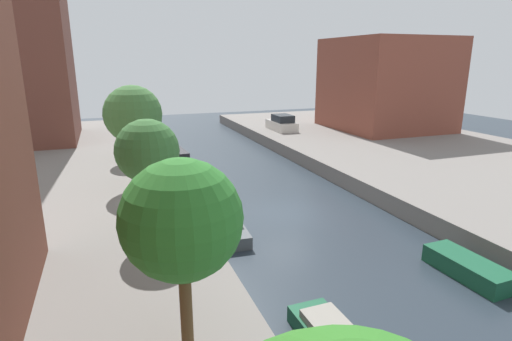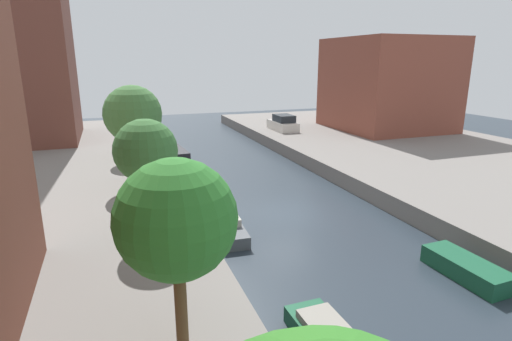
# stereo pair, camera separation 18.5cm
# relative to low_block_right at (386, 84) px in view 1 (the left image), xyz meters

# --- Properties ---
(ground_plane) EXTENTS (84.00, 84.00, 0.00)m
(ground_plane) POSITION_rel_low_block_right_xyz_m (-18.00, -16.23, -5.43)
(ground_plane) COLOR #28333D
(quay_right) EXTENTS (20.00, 64.00, 1.00)m
(quay_right) POSITION_rel_low_block_right_xyz_m (-3.00, -16.23, -4.93)
(quay_right) COLOR gray
(quay_right) RESTS_ON ground_plane
(low_block_right) EXTENTS (10.00, 10.60, 8.86)m
(low_block_right) POSITION_rel_low_block_right_xyz_m (0.00, 0.00, 0.00)
(low_block_right) COLOR brown
(low_block_right) RESTS_ON quay_right
(street_tree_1) EXTENTS (2.77, 2.77, 4.78)m
(street_tree_1) POSITION_rel_low_block_right_xyz_m (-25.18, -26.05, -1.06)
(street_tree_1) COLOR brown
(street_tree_1) RESTS_ON quay_left
(street_tree_2) EXTENTS (2.47, 2.47, 4.65)m
(street_tree_2) POSITION_rel_low_block_right_xyz_m (-25.18, -18.70, -1.03)
(street_tree_2) COLOR brown
(street_tree_2) RESTS_ON quay_left
(street_tree_3) EXTENTS (3.14, 3.14, 5.51)m
(street_tree_3) POSITION_rel_low_block_right_xyz_m (-25.18, -11.48, -0.51)
(street_tree_3) COLOR brown
(street_tree_3) RESTS_ON quay_left
(street_tree_4) EXTENTS (2.57, 2.57, 4.87)m
(street_tree_4) POSITION_rel_low_block_right_xyz_m (-25.18, -5.03, -0.89)
(street_tree_4) COLOR brown
(street_tree_4) RESTS_ON quay_left
(parked_car) EXTENTS (1.84, 4.17, 1.55)m
(parked_car) POSITION_rel_low_block_right_xyz_m (-10.20, 2.45, -3.78)
(parked_car) COLOR beige
(parked_car) RESTS_ON quay_right
(moored_boat_left_2) EXTENTS (1.49, 4.54, 0.89)m
(moored_boat_left_2) POSITION_rel_low_block_right_xyz_m (-21.66, -17.32, -5.06)
(moored_boat_left_2) COLOR #4C5156
(moored_boat_left_2) RESTS_ON ground_plane
(moored_boat_left_3) EXTENTS (1.89, 3.57, 0.91)m
(moored_boat_left_3) POSITION_rel_low_block_right_xyz_m (-21.33, -8.61, -5.05)
(moored_boat_left_3) COLOR maroon
(moored_boat_left_3) RESTS_ON ground_plane
(moored_boat_left_4) EXTENTS (1.80, 4.32, 0.66)m
(moored_boat_left_4) POSITION_rel_low_block_right_xyz_m (-21.53, -1.27, -5.10)
(moored_boat_left_4) COLOR #232328
(moored_boat_left_4) RESTS_ON ground_plane
(moored_boat_right_2) EXTENTS (1.39, 3.29, 0.69)m
(moored_boat_right_2) POSITION_rel_low_block_right_xyz_m (-14.44, -24.44, -5.08)
(moored_boat_right_2) COLOR #195638
(moored_boat_right_2) RESTS_ON ground_plane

